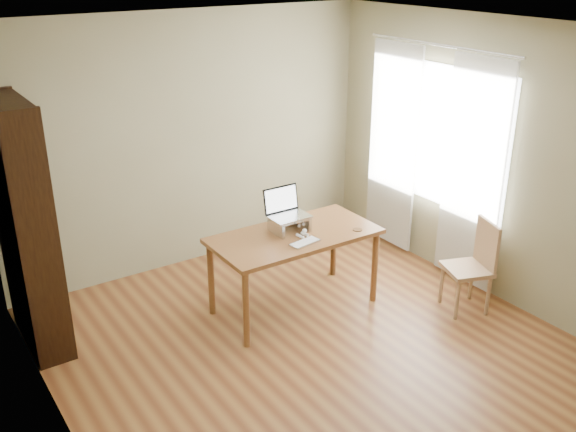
# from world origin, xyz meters

# --- Properties ---
(room) EXTENTS (4.04, 4.54, 2.64)m
(room) POSITION_xyz_m (0.03, 0.01, 1.30)
(room) COLOR brown
(room) RESTS_ON ground
(bookshelf) EXTENTS (0.30, 0.90, 2.10)m
(bookshelf) POSITION_xyz_m (-1.83, 1.55, 1.05)
(bookshelf) COLOR black
(bookshelf) RESTS_ON ground
(curtains) EXTENTS (0.03, 1.90, 2.25)m
(curtains) POSITION_xyz_m (1.92, 0.80, 1.17)
(curtains) COLOR white
(curtains) RESTS_ON ground
(desk) EXTENTS (1.52, 0.77, 0.75)m
(desk) POSITION_xyz_m (0.26, 0.80, 0.66)
(desk) COLOR brown
(desk) RESTS_ON ground
(laptop_stand) EXTENTS (0.32, 0.25, 0.13)m
(laptop_stand) POSITION_xyz_m (0.26, 0.88, 0.83)
(laptop_stand) COLOR silver
(laptop_stand) RESTS_ON desk
(laptop) EXTENTS (0.36, 0.30, 0.25)m
(laptop) POSITION_xyz_m (0.26, 0.94, 0.95)
(laptop) COLOR silver
(laptop) RESTS_ON laptop_stand
(keyboard) EXTENTS (0.30, 0.16, 0.02)m
(keyboard) POSITION_xyz_m (0.22, 0.58, 0.76)
(keyboard) COLOR silver
(keyboard) RESTS_ON desk
(coaster) EXTENTS (0.09, 0.09, 0.01)m
(coaster) POSITION_xyz_m (0.79, 0.55, 0.75)
(coaster) COLOR brown
(coaster) RESTS_ON desk
(cat) EXTENTS (0.23, 0.47, 0.14)m
(cat) POSITION_xyz_m (0.26, 0.91, 0.81)
(cat) COLOR #4A423A
(cat) RESTS_ON desk
(chair) EXTENTS (0.49, 0.49, 0.86)m
(chair) POSITION_xyz_m (1.62, -0.11, 0.46)
(chair) COLOR #9D8255
(chair) RESTS_ON ground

